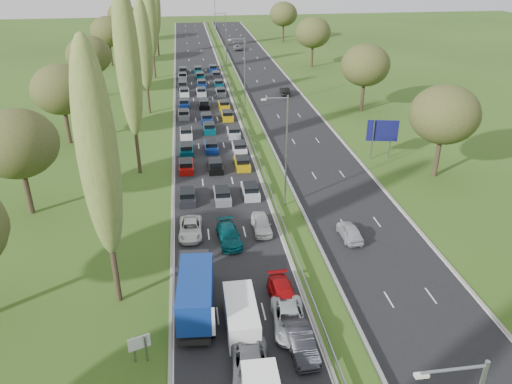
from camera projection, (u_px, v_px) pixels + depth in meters
ground at (244, 107)px, 86.60m from camera, size 260.00×260.00×0.00m
near_carriageway at (204, 105)px, 87.96m from camera, size 10.50×215.00×0.04m
far_carriageway at (279, 102)px, 89.68m from camera, size 10.50×215.00×0.04m
central_reservation at (242, 100)px, 88.57m from camera, size 2.36×215.00×0.32m
lamp_columns at (245, 75)px, 82.17m from camera, size 0.18×140.18×12.00m
poplar_row at (138, 49)px, 68.58m from camera, size 2.80×127.80×22.44m
woodland_left at (56, 96)px, 64.39m from camera, size 8.00×166.00×11.10m
woodland_right at (384, 77)px, 73.85m from camera, size 8.00×153.00×11.10m
traffic_queue_fill at (205, 110)px, 83.34m from camera, size 9.00×67.70×0.80m
near_car_2 at (191, 229)px, 47.86m from camera, size 2.38×4.83×1.32m
near_car_6 at (251, 366)px, 32.03m from camera, size 2.77×5.46×1.48m
near_car_7 at (229, 235)px, 46.70m from camera, size 2.38×5.01×1.41m
near_car_9 at (301, 341)px, 33.99m from camera, size 1.90×4.81×1.56m
near_car_10 at (289, 319)px, 36.15m from camera, size 2.81×5.34×1.43m
near_car_11 at (283, 295)px, 38.67m from camera, size 2.09×4.90×1.41m
near_car_12 at (262, 224)px, 48.50m from camera, size 1.73×4.27×1.45m
far_car_0 at (350, 232)px, 47.26m from camera, size 1.74×4.19×1.42m
far_car_1 at (285, 91)px, 93.56m from camera, size 1.85×4.49×1.45m
far_car_2 at (238, 47)px, 134.78m from camera, size 2.66×5.16×1.39m
blue_lorry at (196, 290)px, 37.23m from camera, size 2.42×8.73×3.68m
white_van_rear at (241, 313)px, 36.05m from camera, size 2.19×5.58×2.24m
info_sign at (139, 345)px, 32.85m from camera, size 1.45×0.58×2.10m
direction_sign at (382, 132)px, 64.06m from camera, size 3.94×0.90×5.20m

